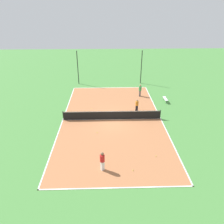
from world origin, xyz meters
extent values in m
plane|color=#47843D|center=(0.00, 0.00, 0.00)|extent=(80.00, 80.00, 0.00)
cube|color=#AD6B42|center=(0.00, 0.00, 0.01)|extent=(10.73, 19.70, 0.02)
cube|color=white|center=(-5.32, 0.00, 0.02)|extent=(0.10, 19.70, 0.00)
cube|color=white|center=(5.32, 0.00, 0.02)|extent=(0.10, 19.70, 0.00)
cube|color=white|center=(0.00, -9.80, 0.02)|extent=(10.73, 0.10, 0.00)
cube|color=white|center=(0.00, 9.80, 0.02)|extent=(10.73, 0.10, 0.00)
cube|color=white|center=(0.00, 0.00, 0.02)|extent=(10.73, 0.10, 0.00)
cylinder|color=black|center=(-5.22, 0.00, 0.54)|extent=(0.10, 0.10, 1.03)
cylinder|color=black|center=(5.22, 0.00, 0.54)|extent=(0.10, 0.10, 1.03)
cube|color=black|center=(0.00, 0.00, 0.51)|extent=(10.43, 0.03, 0.98)
cube|color=white|center=(0.00, 0.00, 0.97)|extent=(10.43, 0.04, 0.06)
cube|color=silver|center=(6.93, 4.53, 0.43)|extent=(0.36, 1.42, 0.04)
cylinder|color=#4C4C51|center=(6.93, 3.97, 0.21)|extent=(0.08, 0.08, 0.41)
cylinder|color=#4C4C51|center=(6.93, 5.09, 0.21)|extent=(0.08, 0.08, 0.41)
cube|color=white|center=(-0.96, -7.95, 0.42)|extent=(0.32, 0.32, 0.80)
cylinder|color=red|center=(-0.96, -7.95, 1.11)|extent=(0.51, 0.51, 0.56)
sphere|color=brown|center=(-0.96, -7.95, 1.51)|extent=(0.24, 0.24, 0.24)
cube|color=#4C4C51|center=(3.95, 6.41, 0.43)|extent=(0.21, 0.26, 0.82)
cylinder|color=green|center=(3.95, 6.41, 1.12)|extent=(0.38, 0.38, 0.57)
sphere|color=#A87A56|center=(3.95, 6.41, 1.53)|extent=(0.24, 0.24, 0.24)
cube|color=black|center=(2.94, 1.96, 0.38)|extent=(0.30, 0.27, 0.71)
cylinder|color=orange|center=(2.94, 1.96, 0.98)|extent=(0.46, 0.46, 0.50)
sphere|color=#A87A56|center=(2.94, 1.96, 1.34)|extent=(0.21, 0.21, 0.21)
sphere|color=#CCE033|center=(1.34, -8.13, 0.06)|extent=(0.07, 0.07, 0.07)
sphere|color=#CCE033|center=(3.44, -6.47, 0.06)|extent=(0.07, 0.07, 0.07)
sphere|color=#CCE033|center=(-2.33, 2.74, 0.06)|extent=(0.07, 0.07, 0.07)
sphere|color=#CCE033|center=(-1.53, -2.74, 0.06)|extent=(0.07, 0.07, 0.07)
cylinder|color=black|center=(-4.81, 11.73, 2.53)|extent=(0.12, 0.12, 5.06)
cylinder|color=black|center=(4.81, 11.73, 2.53)|extent=(0.12, 0.12, 5.06)
camera|label=1|loc=(-0.63, -20.77, 11.38)|focal=35.00mm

